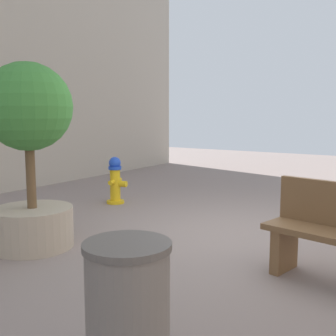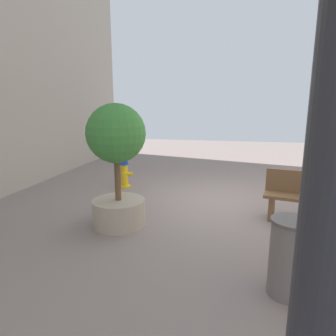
{
  "view_description": "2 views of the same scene",
  "coord_description": "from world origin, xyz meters",
  "px_view_note": "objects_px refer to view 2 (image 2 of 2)",
  "views": [
    {
      "loc": [
        -2.19,
        4.93,
        1.6
      ],
      "look_at": [
        0.91,
        0.19,
        0.86
      ],
      "focal_mm": 44.39,
      "sensor_mm": 36.0,
      "label": 1
    },
    {
      "loc": [
        -0.08,
        6.5,
        2.16
      ],
      "look_at": [
        1.1,
        0.84,
        0.91
      ],
      "focal_mm": 31.29,
      "sensor_mm": 36.0,
      "label": 2
    }
  ],
  "objects_px": {
    "bench_near": "(308,197)",
    "trash_bin": "(290,257)",
    "planter_tree": "(117,157)",
    "fire_hydrant": "(125,172)"
  },
  "relations": [
    {
      "from": "bench_near",
      "to": "planter_tree",
      "type": "distance_m",
      "value": 3.57
    },
    {
      "from": "fire_hydrant",
      "to": "bench_near",
      "type": "xyz_separation_m",
      "value": [
        -4.16,
        1.58,
        0.07
      ]
    },
    {
      "from": "bench_near",
      "to": "planter_tree",
      "type": "bearing_deg",
      "value": 14.17
    },
    {
      "from": "trash_bin",
      "to": "bench_near",
      "type": "bearing_deg",
      "value": -107.41
    },
    {
      "from": "fire_hydrant",
      "to": "trash_bin",
      "type": "relative_size",
      "value": 0.91
    },
    {
      "from": "bench_near",
      "to": "trash_bin",
      "type": "xyz_separation_m",
      "value": [
        0.73,
        2.33,
        -0.03
      ]
    },
    {
      "from": "planter_tree",
      "to": "bench_near",
      "type": "bearing_deg",
      "value": -165.83
    },
    {
      "from": "planter_tree",
      "to": "fire_hydrant",
      "type": "bearing_deg",
      "value": -72.28
    },
    {
      "from": "planter_tree",
      "to": "trash_bin",
      "type": "height_order",
      "value": "planter_tree"
    },
    {
      "from": "fire_hydrant",
      "to": "trash_bin",
      "type": "distance_m",
      "value": 5.21
    }
  ]
}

